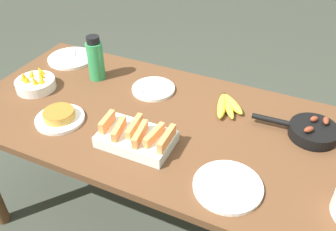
# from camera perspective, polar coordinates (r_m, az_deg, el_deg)

# --- Properties ---
(ground_plane) EXTENTS (14.00, 14.00, 0.00)m
(ground_plane) POSITION_cam_1_polar(r_m,az_deg,el_deg) (2.12, 0.00, -17.03)
(ground_plane) COLOR #383D33
(dining_table) EXTENTS (1.86, 0.86, 0.75)m
(dining_table) POSITION_cam_1_polar(r_m,az_deg,el_deg) (1.63, 0.00, -3.42)
(dining_table) COLOR brown
(dining_table) RESTS_ON ground_plane
(banana_bunch) EXTENTS (0.16, 0.21, 0.04)m
(banana_bunch) POSITION_cam_1_polar(r_m,az_deg,el_deg) (1.66, 9.42, 1.68)
(banana_bunch) COLOR yellow
(banana_bunch) RESTS_ON dining_table
(melon_tray) EXTENTS (0.30, 0.19, 0.10)m
(melon_tray) POSITION_cam_1_polar(r_m,az_deg,el_deg) (1.44, -5.05, -3.52)
(melon_tray) COLOR silver
(melon_tray) RESTS_ON dining_table
(skillet) EXTENTS (0.36, 0.20, 0.08)m
(skillet) POSITION_cam_1_polar(r_m,az_deg,el_deg) (1.59, 22.03, -2.31)
(skillet) COLOR black
(skillet) RESTS_ON dining_table
(frittata_plate_center) EXTENTS (0.22, 0.22, 0.05)m
(frittata_plate_center) POSITION_cam_1_polar(r_m,az_deg,el_deg) (1.64, -17.01, -0.20)
(frittata_plate_center) COLOR white
(frittata_plate_center) RESTS_ON dining_table
(empty_plate_near_front) EXTENTS (0.25, 0.25, 0.02)m
(empty_plate_near_front) POSITION_cam_1_polar(r_m,az_deg,el_deg) (1.30, 9.58, -11.13)
(empty_plate_near_front) COLOR white
(empty_plate_near_front) RESTS_ON dining_table
(empty_plate_far_left) EXTENTS (0.21, 0.21, 0.02)m
(empty_plate_far_left) POSITION_cam_1_polar(r_m,az_deg,el_deg) (1.77, -2.36, 4.29)
(empty_plate_far_left) COLOR white
(empty_plate_far_left) RESTS_ON dining_table
(empty_plate_far_right) EXTENTS (0.26, 0.26, 0.02)m
(empty_plate_far_right) POSITION_cam_1_polar(r_m,az_deg,el_deg) (2.12, -15.29, 8.84)
(empty_plate_far_right) COLOR white
(empty_plate_far_right) RESTS_ON dining_table
(fruit_bowl_mango) EXTENTS (0.19, 0.19, 0.10)m
(fruit_bowl_mango) POSITION_cam_1_polar(r_m,az_deg,el_deg) (1.89, -20.50, 4.91)
(fruit_bowl_mango) COLOR white
(fruit_bowl_mango) RESTS_ON dining_table
(water_bottle) EXTENTS (0.08, 0.08, 0.23)m
(water_bottle) POSITION_cam_1_polar(r_m,az_deg,el_deg) (1.86, -11.56, 8.87)
(water_bottle) COLOR #2D9351
(water_bottle) RESTS_ON dining_table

